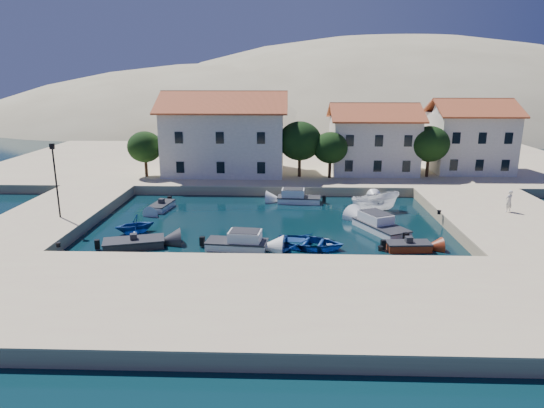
{
  "coord_description": "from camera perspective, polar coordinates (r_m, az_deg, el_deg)",
  "views": [
    {
      "loc": [
        1.65,
        -30.5,
        12.63
      ],
      "look_at": [
        0.33,
        9.15,
        2.0
      ],
      "focal_mm": 32.0,
      "sensor_mm": 36.0,
      "label": 1
    }
  ],
  "objects": [
    {
      "name": "cabin_cruiser_east",
      "position": [
        41.27,
        12.68,
        -2.51
      ],
      "size": [
        4.36,
        5.77,
        1.6
      ],
      "rotation": [
        0.0,
        0.0,
        2.04
      ],
      "color": "white",
      "rests_on": "ground"
    },
    {
      "name": "cabin_cruiser_north",
      "position": [
        49.31,
        3.19,
        0.7
      ],
      "size": [
        4.47,
        2.15,
        1.6
      ],
      "rotation": [
        0.0,
        0.0,
        3.07
      ],
      "color": "white",
      "rests_on": "ground"
    },
    {
      "name": "quay_east",
      "position": [
        46.29,
        25.87,
        -1.74
      ],
      "size": [
        11.0,
        20.0,
        1.0
      ],
      "primitive_type": "cube",
      "color": "#D0B28E",
      "rests_on": "ground"
    },
    {
      "name": "hills",
      "position": [
        159.41,
        8.7,
        1.76
      ],
      "size": [
        254.0,
        176.0,
        99.0
      ],
      "color": "tan",
      "rests_on": "ground"
    },
    {
      "name": "motorboat_white_west",
      "position": [
        48.03,
        -12.84,
        -0.26
      ],
      "size": [
        2.03,
        3.63,
        1.25
      ],
      "rotation": [
        0.0,
        0.0,
        -1.72
      ],
      "color": "white",
      "rests_on": "ground"
    },
    {
      "name": "ground",
      "position": [
        33.05,
        -1.1,
        -7.47
      ],
      "size": [
        400.0,
        400.0,
        0.0
      ],
      "primitive_type": "plane",
      "color": "black",
      "rests_on": "ground"
    },
    {
      "name": "pedestrian",
      "position": [
        46.95,
        26.1,
        0.31
      ],
      "size": [
        0.84,
        0.73,
        1.93
      ],
      "primitive_type": "imported",
      "rotation": [
        0.0,
        0.0,
        3.62
      ],
      "color": "silver",
      "rests_on": "quay_east"
    },
    {
      "name": "building_right",
      "position": [
        64.89,
        22.24,
        7.56
      ],
      "size": [
        9.45,
        8.4,
        8.8
      ],
      "color": "beige",
      "rests_on": "quay_north"
    },
    {
      "name": "boat_east",
      "position": [
        47.13,
        12.0,
        -0.88
      ],
      "size": [
        5.41,
        3.66,
        1.96
      ],
      "primitive_type": "imported",
      "rotation": [
        0.0,
        0.0,
        1.95
      ],
      "color": "white",
      "rests_on": "ground"
    },
    {
      "name": "quay_north",
      "position": [
        69.57,
        2.18,
        4.95
      ],
      "size": [
        80.0,
        36.0,
        1.0
      ],
      "primitive_type": "cube",
      "color": "#D0B28E",
      "rests_on": "ground"
    },
    {
      "name": "bollards",
      "position": [
        36.25,
        3.64,
        -3.49
      ],
      "size": [
        29.36,
        9.56,
        0.3
      ],
      "color": "black",
      "rests_on": "ground"
    },
    {
      "name": "rowboat_west",
      "position": [
        41.65,
        -15.79,
        -3.24
      ],
      "size": [
        4.07,
        3.9,
        1.66
      ],
      "primitive_type": "imported",
      "rotation": [
        0.0,
        0.0,
        -1.07
      ],
      "color": "#1A4594",
      "rests_on": "ground"
    },
    {
      "name": "quay_south",
      "position": [
        27.39,
        -1.77,
        -11.3
      ],
      "size": [
        52.0,
        12.0,
        1.0
      ],
      "primitive_type": "cube",
      "color": "#D0B28E",
      "rests_on": "ground"
    },
    {
      "name": "building_mid",
      "position": [
        60.85,
        11.79,
        7.69
      ],
      "size": [
        10.5,
        8.4,
        8.3
      ],
      "color": "beige",
      "rests_on": "quay_north"
    },
    {
      "name": "trees",
      "position": [
        56.57,
        4.83,
        7.03
      ],
      "size": [
        37.3,
        5.3,
        6.45
      ],
      "color": "#382314",
      "rests_on": "quay_north"
    },
    {
      "name": "motorboat_white_ne",
      "position": [
        49.71,
        12.19,
        0.29
      ],
      "size": [
        1.77,
        3.44,
        1.25
      ],
      "rotation": [
        0.0,
        0.0,
        1.51
      ],
      "color": "white",
      "rests_on": "ground"
    },
    {
      "name": "motorboat_red_se",
      "position": [
        37.45,
        15.75,
        -4.81
      ],
      "size": [
        3.32,
        1.66,
        1.25
      ],
      "rotation": [
        0.0,
        0.0,
        0.07
      ],
      "color": "maroon",
      "rests_on": "ground"
    },
    {
      "name": "building_left",
      "position": [
        59.38,
        -5.57,
        8.46
      ],
      "size": [
        14.7,
        9.45,
        9.7
      ],
      "color": "beige",
      "rests_on": "quay_north"
    },
    {
      "name": "motorboat_grey_sw",
      "position": [
        38.14,
        -15.92,
        -4.48
      ],
      "size": [
        4.85,
        3.15,
        1.25
      ],
      "rotation": [
        0.0,
        0.0,
        0.28
      ],
      "color": "#2C2D31",
      "rests_on": "ground"
    },
    {
      "name": "rowboat_south",
      "position": [
        36.83,
        4.45,
        -5.1
      ],
      "size": [
        5.9,
        4.86,
        1.06
      ],
      "primitive_type": "imported",
      "rotation": [
        0.0,
        0.0,
        1.31
      ],
      "color": "#1A4594",
      "rests_on": "ground"
    },
    {
      "name": "lamppost",
      "position": [
        43.72,
        -24.15,
        3.3
      ],
      "size": [
        0.35,
        0.25,
        6.22
      ],
      "color": "black",
      "rests_on": "quay_west"
    },
    {
      "name": "quay_west",
      "position": [
        47.05,
        -24.21,
        -1.29
      ],
      "size": [
        8.0,
        20.0,
        1.0
      ],
      "primitive_type": "cube",
      "color": "#D0B28E",
      "rests_on": "ground"
    },
    {
      "name": "cabin_cruiser_south",
      "position": [
        36.41,
        -4.16,
        -4.54
      ],
      "size": [
        4.73,
        2.42,
        1.6
      ],
      "rotation": [
        0.0,
        0.0,
        -0.11
      ],
      "color": "white",
      "rests_on": "ground"
    }
  ]
}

